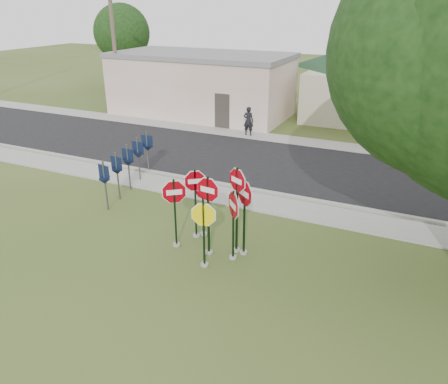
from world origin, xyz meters
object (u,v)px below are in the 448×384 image
at_px(stop_sign_center, 208,205).
at_px(stop_sign_left, 175,204).
at_px(utility_pole_near, 114,41).
at_px(pedestrian, 248,121).
at_px(stop_sign_yellow, 204,227).

xyz_separation_m(stop_sign_center, stop_sign_left, (-1.18, -0.02, -0.20)).
height_order(utility_pole_near, pedestrian, utility_pole_near).
height_order(stop_sign_center, stop_sign_yellow, stop_sign_center).
bearing_deg(stop_sign_left, pedestrian, 101.71).
distance_m(stop_sign_center, utility_pole_near, 19.96).
bearing_deg(stop_sign_center, stop_sign_yellow, -74.16).
bearing_deg(stop_sign_center, utility_pole_near, 135.09).
relative_size(stop_sign_center, pedestrian, 1.61).
bearing_deg(stop_sign_center, stop_sign_left, -178.87).
distance_m(stop_sign_left, pedestrian, 13.20).
bearing_deg(stop_sign_center, pedestrian, 106.64).
relative_size(stop_sign_left, pedestrian, 1.44).
height_order(stop_sign_center, pedestrian, stop_sign_center).
xyz_separation_m(stop_sign_center, pedestrian, (-3.85, 12.89, -0.80)).
relative_size(stop_sign_center, stop_sign_yellow, 1.23).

